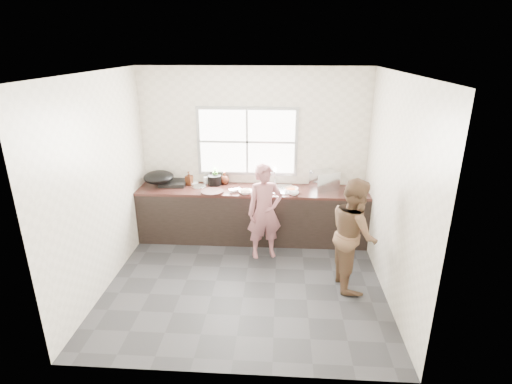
# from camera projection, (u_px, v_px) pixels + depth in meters

# --- Properties ---
(floor) EXTENTS (3.60, 3.20, 0.01)m
(floor) POSITION_uv_depth(u_px,v_px,m) (245.00, 282.00, 5.36)
(floor) COLOR #2C2C2F
(floor) RESTS_ON ground
(ceiling) EXTENTS (3.60, 3.20, 0.01)m
(ceiling) POSITION_uv_depth(u_px,v_px,m) (243.00, 72.00, 4.42)
(ceiling) COLOR silver
(ceiling) RESTS_ON wall_back
(wall_back) EXTENTS (3.60, 0.01, 2.70)m
(wall_back) POSITION_uv_depth(u_px,v_px,m) (254.00, 154.00, 6.39)
(wall_back) COLOR silver
(wall_back) RESTS_ON ground
(wall_left) EXTENTS (0.01, 3.20, 2.70)m
(wall_left) POSITION_uv_depth(u_px,v_px,m) (101.00, 184.00, 5.00)
(wall_left) COLOR silver
(wall_left) RESTS_ON ground
(wall_right) EXTENTS (0.01, 3.20, 2.70)m
(wall_right) POSITION_uv_depth(u_px,v_px,m) (394.00, 190.00, 4.78)
(wall_right) COLOR beige
(wall_right) RESTS_ON ground
(wall_front) EXTENTS (3.60, 0.01, 2.70)m
(wall_front) POSITION_uv_depth(u_px,v_px,m) (227.00, 250.00, 3.39)
(wall_front) COLOR beige
(wall_front) RESTS_ON ground
(cabinet) EXTENTS (3.60, 0.62, 0.82)m
(cabinet) POSITION_uv_depth(u_px,v_px,m) (252.00, 215.00, 6.42)
(cabinet) COLOR black
(cabinet) RESTS_ON floor
(countertop) EXTENTS (3.60, 0.64, 0.04)m
(countertop) POSITION_uv_depth(u_px,v_px,m) (252.00, 190.00, 6.28)
(countertop) COLOR #341A15
(countertop) RESTS_ON cabinet
(sink) EXTENTS (0.55, 0.45, 0.02)m
(sink) POSITION_uv_depth(u_px,v_px,m) (275.00, 189.00, 6.25)
(sink) COLOR silver
(sink) RESTS_ON countertop
(faucet) EXTENTS (0.02, 0.02, 0.30)m
(faucet) POSITION_uv_depth(u_px,v_px,m) (275.00, 177.00, 6.38)
(faucet) COLOR silver
(faucet) RESTS_ON countertop
(window_frame) EXTENTS (1.60, 0.05, 1.10)m
(window_frame) POSITION_uv_depth(u_px,v_px,m) (247.00, 142.00, 6.32)
(window_frame) COLOR #9EA0A5
(window_frame) RESTS_ON wall_back
(window_glazing) EXTENTS (1.50, 0.01, 1.00)m
(window_glazing) POSITION_uv_depth(u_px,v_px,m) (247.00, 142.00, 6.29)
(window_glazing) COLOR white
(window_glazing) RESTS_ON window_frame
(woman) EXTENTS (0.56, 0.44, 1.33)m
(woman) POSITION_uv_depth(u_px,v_px,m) (265.00, 215.00, 5.81)
(woman) COLOR #A56368
(woman) RESTS_ON floor
(person_side) EXTENTS (0.64, 0.78, 1.47)m
(person_side) POSITION_uv_depth(u_px,v_px,m) (354.00, 234.00, 5.07)
(person_side) COLOR brown
(person_side) RESTS_ON floor
(cutting_board) EXTENTS (0.43, 0.43, 0.03)m
(cutting_board) POSITION_uv_depth(u_px,v_px,m) (212.00, 192.00, 6.10)
(cutting_board) COLOR black
(cutting_board) RESTS_ON countertop
(cleaver) EXTENTS (0.21, 0.18, 0.01)m
(cleaver) POSITION_uv_depth(u_px,v_px,m) (235.00, 189.00, 6.14)
(cleaver) COLOR #ADAEB4
(cleaver) RESTS_ON cutting_board
(bowl_mince) EXTENTS (0.26, 0.26, 0.05)m
(bowl_mince) POSITION_uv_depth(u_px,v_px,m) (246.00, 192.00, 6.07)
(bowl_mince) COLOR white
(bowl_mince) RESTS_ON countertop
(bowl_crabs) EXTENTS (0.21, 0.21, 0.05)m
(bowl_crabs) POSITION_uv_depth(u_px,v_px,m) (291.00, 190.00, 6.13)
(bowl_crabs) COLOR white
(bowl_crabs) RESTS_ON countertop
(bowl_held) EXTENTS (0.23, 0.23, 0.06)m
(bowl_held) POSITION_uv_depth(u_px,v_px,m) (293.00, 193.00, 6.02)
(bowl_held) COLOR white
(bowl_held) RESTS_ON countertop
(black_pot) EXTENTS (0.26, 0.26, 0.16)m
(black_pot) POSITION_uv_depth(u_px,v_px,m) (215.00, 180.00, 6.43)
(black_pot) COLOR black
(black_pot) RESTS_ON countertop
(plate_food) EXTENTS (0.25, 0.25, 0.02)m
(plate_food) POSITION_uv_depth(u_px,v_px,m) (191.00, 182.00, 6.54)
(plate_food) COLOR silver
(plate_food) RESTS_ON countertop
(bottle_green) EXTENTS (0.12, 0.12, 0.27)m
(bottle_green) POSITION_uv_depth(u_px,v_px,m) (215.00, 176.00, 6.47)
(bottle_green) COLOR #42892C
(bottle_green) RESTS_ON countertop
(bottle_brown_tall) EXTENTS (0.11, 0.11, 0.20)m
(bottle_brown_tall) POSITION_uv_depth(u_px,v_px,m) (189.00, 179.00, 6.43)
(bottle_brown_tall) COLOR #3E1D0F
(bottle_brown_tall) RESTS_ON countertop
(bottle_brown_short) EXTENTS (0.18, 0.18, 0.18)m
(bottle_brown_short) POSITION_uv_depth(u_px,v_px,m) (224.00, 178.00, 6.48)
(bottle_brown_short) COLOR #4B2012
(bottle_brown_short) RESTS_ON countertop
(glass_jar) EXTENTS (0.09, 0.09, 0.11)m
(glass_jar) POSITION_uv_depth(u_px,v_px,m) (206.00, 180.00, 6.51)
(glass_jar) COLOR white
(glass_jar) RESTS_ON countertop
(burner) EXTENTS (0.41, 0.41, 0.06)m
(burner) POSITION_uv_depth(u_px,v_px,m) (174.00, 182.00, 6.48)
(burner) COLOR black
(burner) RESTS_ON countertop
(wok) EXTENTS (0.54, 0.54, 0.18)m
(wok) POSITION_uv_depth(u_px,v_px,m) (159.00, 177.00, 6.35)
(wok) COLOR black
(wok) RESTS_ON burner
(dish_rack) EXTENTS (0.47, 0.41, 0.30)m
(dish_rack) POSITION_uv_depth(u_px,v_px,m) (324.00, 180.00, 6.22)
(dish_rack) COLOR silver
(dish_rack) RESTS_ON countertop
(pot_lid_left) EXTENTS (0.29, 0.29, 0.01)m
(pot_lid_left) POSITION_uv_depth(u_px,v_px,m) (174.00, 185.00, 6.43)
(pot_lid_left) COLOR silver
(pot_lid_left) RESTS_ON countertop
(pot_lid_right) EXTENTS (0.29, 0.29, 0.01)m
(pot_lid_right) POSITION_uv_depth(u_px,v_px,m) (198.00, 186.00, 6.37)
(pot_lid_right) COLOR silver
(pot_lid_right) RESTS_ON countertop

